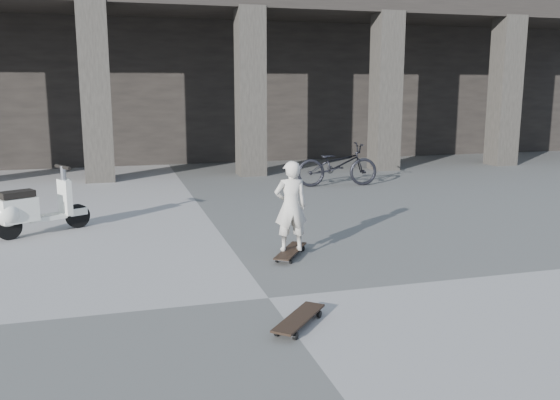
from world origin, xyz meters
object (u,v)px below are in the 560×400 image
object	(u,v)px
child	(291,206)
skateboard_spare	(299,319)
longboard	(291,251)
bicycle	(337,165)
scooter	(27,210)

from	to	relation	value
child	skateboard_spare	bearing A→B (deg)	78.46
skateboard_spare	longboard	bearing A→B (deg)	26.41
longboard	child	world-z (taller)	child
longboard	child	distance (m)	0.60
longboard	skateboard_spare	xyz separation A→B (m)	(-0.58, -2.19, 0.00)
child	bicycle	bearing A→B (deg)	-113.96
child	longboard	bearing A→B (deg)	-0.00
scooter	bicycle	xyz separation A→B (m)	(5.95, 2.91, 0.08)
bicycle	longboard	bearing A→B (deg)	158.75
skateboard_spare	scooter	size ratio (longest dim) A/B	0.56
skateboard_spare	bicycle	bearing A→B (deg)	17.56
scooter	bicycle	distance (m)	6.62
bicycle	scooter	bearing A→B (deg)	122.14
bicycle	child	bearing A→B (deg)	158.75
child	bicycle	size ratio (longest dim) A/B	0.65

